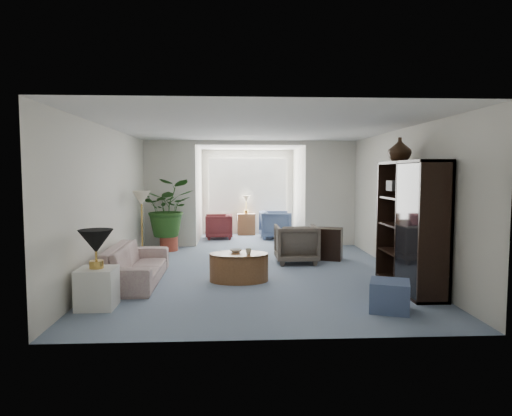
{
  "coord_description": "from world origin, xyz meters",
  "views": [
    {
      "loc": [
        -0.42,
        -7.51,
        1.74
      ],
      "look_at": [
        0.0,
        0.6,
        1.1
      ],
      "focal_mm": 31.26,
      "sensor_mm": 36.0,
      "label": 1
    }
  ],
  "objects": [
    {
      "name": "sofa",
      "position": [
        -1.98,
        -0.43,
        0.29
      ],
      "size": [
        0.81,
        2.02,
        0.59
      ],
      "primitive_type": "imported",
      "rotation": [
        0.0,
        0.0,
        1.59
      ],
      "color": "beige",
      "rests_on": "ground"
    },
    {
      "name": "coffee_cup",
      "position": [
        -0.18,
        -0.53,
        0.5
      ],
      "size": [
        0.12,
        0.12,
        0.09
      ],
      "primitive_type": "imported",
      "rotation": [
        0.0,
        0.0,
        0.26
      ],
      "color": "beige",
      "rests_on": "coffee_table"
    },
    {
      "name": "table_lamp",
      "position": [
        -2.18,
        -1.78,
        0.87
      ],
      "size": [
        0.44,
        0.44,
        0.3
      ],
      "primitive_type": "cone",
      "color": "black",
      "rests_on": "end_table"
    },
    {
      "name": "cabinet_urn",
      "position": [
        2.23,
        -0.52,
        2.11
      ],
      "size": [
        0.36,
        0.36,
        0.38
      ],
      "primitive_type": "imported",
      "color": "black",
      "rests_on": "entertainment_cabinet"
    },
    {
      "name": "window_blinds",
      "position": [
        0.0,
        5.15,
        1.4
      ],
      "size": [
        2.2,
        0.02,
        1.5
      ],
      "primitive_type": "cube",
      "color": "white"
    },
    {
      "name": "sunroom_floor",
      "position": [
        0.0,
        4.1,
        0.0
      ],
      "size": [
        2.6,
        2.6,
        0.0
      ],
      "primitive_type": "plane",
      "color": "#889CB4",
      "rests_on": "ground"
    },
    {
      "name": "window_pane",
      "position": [
        0.0,
        5.18,
        1.4
      ],
      "size": [
        2.2,
        0.02,
        1.5
      ],
      "primitive_type": "cube",
      "color": "white"
    },
    {
      "name": "wingback_chair",
      "position": [
        0.8,
        0.99,
        0.37
      ],
      "size": [
        0.8,
        0.82,
        0.74
      ],
      "primitive_type": "imported",
      "rotation": [
        0.0,
        0.0,
        3.14
      ],
      "color": "#665D50",
      "rests_on": "ground"
    },
    {
      "name": "house_plant",
      "position": [
        -1.86,
        2.46,
        0.97
      ],
      "size": [
        1.16,
        1.01,
        1.29
      ],
      "primitive_type": "imported",
      "color": "#26511B",
      "rests_on": "plant_pot"
    },
    {
      "name": "back_pier_left",
      "position": [
        -1.9,
        3.0,
        1.25
      ],
      "size": [
        1.2,
        0.12,
        2.5
      ],
      "primitive_type": "cube",
      "color": "white",
      "rests_on": "ground"
    },
    {
      "name": "floor",
      "position": [
        0.0,
        0.0,
        0.0
      ],
      "size": [
        6.0,
        6.0,
        0.0
      ],
      "primitive_type": "plane",
      "color": "#889CB4",
      "rests_on": "ground"
    },
    {
      "name": "floor_lamp",
      "position": [
        -2.21,
        1.27,
        1.25
      ],
      "size": [
        0.36,
        0.36,
        0.28
      ],
      "primitive_type": "cone",
      "color": "beige",
      "rests_on": "ground"
    },
    {
      "name": "back_pier_right",
      "position": [
        1.9,
        3.0,
        1.25
      ],
      "size": [
        1.2,
        0.12,
        2.5
      ],
      "primitive_type": "cube",
      "color": "white",
      "rests_on": "ground"
    },
    {
      "name": "shelf_clutter",
      "position": [
        2.18,
        -1.12,
        1.09
      ],
      "size": [
        0.3,
        1.17,
        1.06
      ],
      "color": "black",
      "rests_on": "entertainment_cabinet"
    },
    {
      "name": "end_table",
      "position": [
        -2.18,
        -1.78,
        0.26
      ],
      "size": [
        0.48,
        0.48,
        0.52
      ],
      "primitive_type": "cube",
      "rotation": [
        0.0,
        0.0,
        0.01
      ],
      "color": "white",
      "rests_on": "ground"
    },
    {
      "name": "entertainment_cabinet",
      "position": [
        2.23,
        -1.02,
        0.96
      ],
      "size": [
        0.46,
        1.73,
        1.92
      ],
      "primitive_type": "cube",
      "color": "black",
      "rests_on": "ground"
    },
    {
      "name": "back_header",
      "position": [
        0.0,
        3.0,
        2.45
      ],
      "size": [
        2.6,
        0.12,
        0.1
      ],
      "primitive_type": "cube",
      "color": "white",
      "rests_on": "back_pier_left"
    },
    {
      "name": "plant_pot",
      "position": [
        -1.86,
        2.46,
        0.16
      ],
      "size": [
        0.4,
        0.4,
        0.32
      ],
      "primitive_type": "cylinder",
      "color": "#B04533",
      "rests_on": "ground"
    },
    {
      "name": "sunroom_chair_maroon",
      "position": [
        -0.8,
        4.24,
        0.33
      ],
      "size": [
        0.73,
        0.71,
        0.65
      ],
      "primitive_type": "imported",
      "rotation": [
        0.0,
        0.0,
        -1.55
      ],
      "color": "maroon",
      "rests_on": "ground"
    },
    {
      "name": "framed_picture",
      "position": [
        2.46,
        -0.1,
        1.7
      ],
      "size": [
        0.04,
        0.5,
        0.4
      ],
      "primitive_type": "cube",
      "color": "beige"
    },
    {
      "name": "ottoman",
      "position": [
        1.55,
        -2.09,
        0.19
      ],
      "size": [
        0.61,
        0.61,
        0.38
      ],
      "primitive_type": "cube",
      "rotation": [
        0.0,
        0.0,
        -0.35
      ],
      "color": "slate",
      "rests_on": "ground"
    },
    {
      "name": "coffee_table",
      "position": [
        -0.33,
        -0.43,
        0.23
      ],
      "size": [
        1.16,
        1.16,
        0.45
      ],
      "primitive_type": "cylinder",
      "rotation": [
        0.0,
        0.0,
        0.26
      ],
      "color": "brown",
      "rests_on": "ground"
    },
    {
      "name": "sunroom_table",
      "position": [
        -0.05,
        4.99,
        0.3
      ],
      "size": [
        0.5,
        0.39,
        0.6
      ],
      "primitive_type": "cube",
      "rotation": [
        0.0,
        0.0,
        0.02
      ],
      "color": "brown",
      "rests_on": "ground"
    },
    {
      "name": "side_table_dark",
      "position": [
        1.5,
        1.29,
        0.32
      ],
      "size": [
        0.64,
        0.58,
        0.63
      ],
      "primitive_type": "cube",
      "rotation": [
        0.0,
        0.0,
        -0.35
      ],
      "color": "black",
      "rests_on": "ground"
    },
    {
      "name": "coffee_bowl",
      "position": [
        -0.38,
        -0.33,
        0.47
      ],
      "size": [
        0.25,
        0.25,
        0.05
      ],
      "primitive_type": "imported",
      "rotation": [
        0.0,
        0.0,
        0.26
      ],
      "color": "silver",
      "rests_on": "coffee_table"
    },
    {
      "name": "sunroom_chair_blue",
      "position": [
        0.7,
        4.24,
        0.37
      ],
      "size": [
        0.82,
        0.8,
        0.73
      ],
      "primitive_type": "imported",
      "rotation": [
        0.0,
        0.0,
        1.6
      ],
      "color": "slate",
      "rests_on": "ground"
    }
  ]
}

